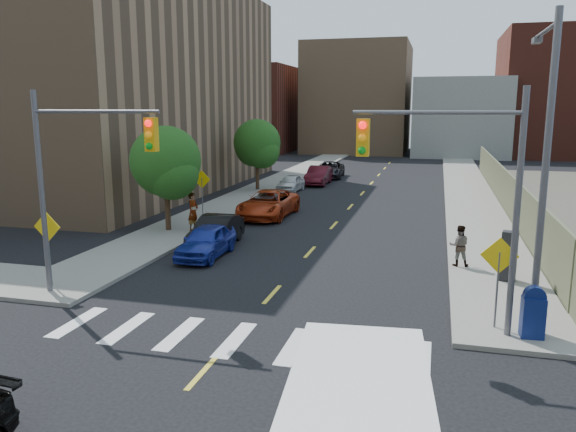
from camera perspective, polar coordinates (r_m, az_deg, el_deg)
The scene contains 28 objects.
ground at distance 13.01m, azimuth -12.28°, elevation -18.99°, with size 160.00×160.00×0.00m, color black.
sidewalk_nw at distance 53.46m, azimuth 0.63°, elevation 4.23°, with size 3.50×73.00×0.15m, color gray.
sidewalk_ne at distance 51.89m, azimuth 17.48°, elevation 3.51°, with size 3.50×73.00×0.15m, color gray.
fence_north at distance 38.53m, azimuth 21.12°, elevation 2.56°, with size 0.12×44.00×2.50m, color #5C6446.
building_nw at distance 48.43m, azimuth -19.95°, elevation 12.26°, with size 22.00×30.00×16.00m, color #8C6B4C.
bg_bldg_west at distance 84.49m, azimuth -4.04°, elevation 10.75°, with size 14.00×18.00×12.00m, color #592319.
bg_bldg_midwest at distance 82.73m, azimuth 7.18°, elevation 11.73°, with size 14.00×16.00×15.00m, color #8C6B4C.
bg_bldg_center at distance 79.99m, azimuth 17.06°, elevation 9.57°, with size 12.00×16.00×10.00m, color gray.
bg_bldg_east at distance 83.62m, azimuth 26.93°, elevation 10.97°, with size 18.00×18.00×16.00m, color #592319.
signal_nw at distance 19.66m, azimuth -20.48°, elevation 4.73°, with size 4.59×0.30×7.00m.
signal_ne at distance 16.07m, azimuth 17.09°, elevation 3.67°, with size 4.59×0.30×7.00m.
streetlight_ne at distance 17.12m, azimuth 24.58°, elevation 5.91°, with size 0.25×3.70×9.00m.
warn_sign_nw at distance 21.52m, azimuth -23.21°, elevation -1.81°, with size 1.06×0.06×2.83m.
warn_sign_ne at distance 17.13m, azimuth 20.62°, elevation -4.77°, with size 1.06×0.06×2.83m.
warn_sign_midwest at distance 33.01m, azimuth -8.73°, elevation 3.18°, with size 1.06×0.06×2.83m.
tree_west_near at distance 29.37m, azimuth -12.27°, elevation 5.00°, with size 3.66×3.64×5.52m.
tree_west_far at distance 43.21m, azimuth -3.15°, elevation 7.11°, with size 3.66×3.64×5.52m.
parked_car_blue at distance 24.69m, azimuth -8.31°, elevation -2.55°, with size 1.64×4.08×1.39m, color navy.
parked_car_black at distance 26.41m, azimuth -7.34°, elevation -1.57°, with size 1.52×4.37×1.44m, color black.
parked_car_red at distance 33.24m, azimuth -2.01°, elevation 1.24°, with size 2.59×5.62×1.56m, color #AB3011.
parked_car_silver at distance 33.79m, azimuth -2.35°, elevation 1.12°, with size 1.73×4.25×1.23m, color #B4B6BD.
parked_car_white at distance 43.30m, azimuth 0.26°, elevation 3.36°, with size 1.51×3.76×1.28m, color silver.
parked_car_maroon at distance 47.17m, azimuth 3.13°, elevation 4.14°, with size 1.62×4.66×1.53m, color #450D17.
parked_car_grey at distance 51.93m, azimuth 4.24°, elevation 4.72°, with size 2.40×5.22×1.45m, color black.
mailbox at distance 17.12m, azimuth 23.63°, elevation -8.98°, with size 0.64×0.51×1.47m.
payphone at distance 22.11m, azimuth 21.53°, elevation -3.82°, with size 0.55×0.45×1.85m, color black.
pedestrian_west at distance 29.31m, azimuth -9.62°, elevation 0.46°, with size 0.72×0.47×1.98m, color gray.
pedestrian_east at distance 23.52m, azimuth 17.00°, elevation -2.89°, with size 0.81×0.63×1.66m, color gray.
Camera 1 is at (5.36, -9.94, 6.47)m, focal length 35.00 mm.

